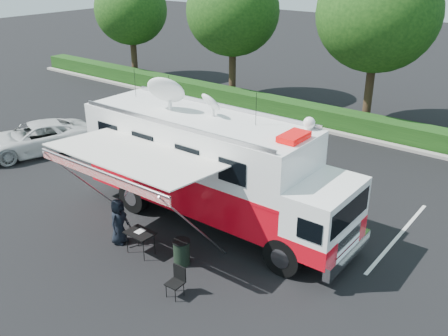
# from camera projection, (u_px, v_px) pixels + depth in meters

# --- Properties ---
(ground_plane) EXTENTS (120.00, 120.00, 0.00)m
(ground_plane) POSITION_uv_depth(u_px,v_px,m) (215.00, 221.00, 17.68)
(ground_plane) COLOR black
(ground_plane) RESTS_ON ground
(back_border) EXTENTS (60.00, 6.14, 8.87)m
(back_border) POSITION_uv_depth(u_px,v_px,m) (397.00, 35.00, 24.38)
(back_border) COLOR #9E998E
(back_border) RESTS_ON ground_plane
(stall_lines) EXTENTS (24.12, 5.50, 0.01)m
(stall_lines) POSITION_uv_depth(u_px,v_px,m) (252.00, 188.00, 20.13)
(stall_lines) COLOR silver
(stall_lines) RESTS_ON ground_plane
(command_truck) EXTENTS (10.03, 2.76, 4.82)m
(command_truck) POSITION_uv_depth(u_px,v_px,m) (213.00, 168.00, 16.90)
(command_truck) COLOR black
(command_truck) RESTS_ON ground_plane
(awning) EXTENTS (5.47, 2.81, 3.30)m
(awning) POSITION_uv_depth(u_px,v_px,m) (129.00, 159.00, 14.91)
(awning) COLOR silver
(awning) RESTS_ON ground_plane
(white_suv) EXTENTS (4.03, 5.66, 1.43)m
(white_suv) POSITION_uv_depth(u_px,v_px,m) (38.00, 152.00, 23.72)
(white_suv) COLOR silver
(white_suv) RESTS_ON ground_plane
(person) EXTENTS (0.68, 0.87, 1.56)m
(person) POSITION_uv_depth(u_px,v_px,m) (121.00, 242.00, 16.44)
(person) COLOR black
(person) RESTS_ON ground_plane
(folding_table) EXTENTS (0.92, 0.66, 0.77)m
(folding_table) POSITION_uv_depth(u_px,v_px,m) (140.00, 234.00, 15.54)
(folding_table) COLOR black
(folding_table) RESTS_ON ground_plane
(folding_chair) EXTENTS (0.44, 0.46, 0.90)m
(folding_chair) POSITION_uv_depth(u_px,v_px,m) (177.00, 279.00, 13.73)
(folding_chair) COLOR black
(folding_chair) RESTS_ON ground_plane
(trash_bin) EXTENTS (0.54, 0.54, 0.81)m
(trash_bin) POSITION_uv_depth(u_px,v_px,m) (182.00, 252.00, 15.16)
(trash_bin) COLOR black
(trash_bin) RESTS_ON ground_plane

